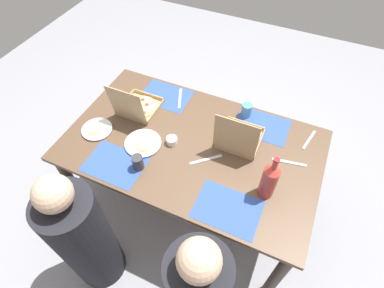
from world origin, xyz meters
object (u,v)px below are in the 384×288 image
Objects in this scene: cup_dark at (247,110)px; condiment_bowl at (172,141)px; pizza_box_edge_far at (239,138)px; pizza_box_center at (138,106)px; diner_right_seat at (85,238)px; plate_near_left at (143,144)px; cup_red at (138,162)px; soda_bottle at (269,180)px; plate_near_right at (97,130)px.

cup_dark reaches higher than condiment_bowl.
pizza_box_edge_far is 4.27× the size of condiment_bowl.
pizza_box_edge_far is 0.26m from cup_dark.
pizza_box_center is 0.92m from diner_right_seat.
diner_right_seat reaches higher than plate_near_left.
pizza_box_center is 2.98× the size of cup_red.
soda_bottle is at bearing 170.38° from condiment_bowl.
pizza_box_edge_far is 1.13m from diner_right_seat.
plate_near_right is 0.44m from cup_red.
condiment_bowl is (0.36, 0.44, -0.03)m from cup_dark.
soda_bottle is (-1.16, -0.00, 0.12)m from plate_near_right.
pizza_box_edge_far is at bearing -162.19° from plate_near_right.
diner_right_seat is (0.90, 0.60, -0.37)m from soda_bottle.
plate_near_right is (0.90, 0.29, -0.04)m from pizza_box_edge_far.
plate_near_left is at bearing -68.42° from cup_red.
pizza_box_center is at bearing -83.26° from diner_right_seat.
pizza_box_edge_far is 0.65m from cup_red.
cup_red is at bearing 41.43° from pizza_box_edge_far.
plate_near_right is 0.63× the size of soda_bottle.
pizza_box_center is 0.31m from plate_near_left.
pizza_box_edge_far is 0.94m from plate_near_right.
diner_right_seat reaches higher than cup_red.
pizza_box_center reaches higher than cup_dark.
diner_right_seat is at bearing 96.74° from pizza_box_center.
pizza_box_center is 0.76m from cup_dark.
plate_near_left is 0.18m from cup_red.
cup_red is 0.56m from diner_right_seat.
plate_near_left is 2.40× the size of cup_dark.
cup_red reaches higher than plate_near_left.
plate_near_left is at bearing -176.34° from plate_near_right.
pizza_box_center is 0.32m from plate_near_right.
condiment_bowl is at bearing -167.63° from plate_near_right.
cup_red is at bearing 120.90° from pizza_box_center.
plate_near_left is 3.30× the size of condiment_bowl.
cup_red is at bearing 10.88° from soda_bottle.
soda_bottle is 0.62m from cup_dark.
diner_right_seat is (0.15, 0.45, -0.29)m from cup_red.
soda_bottle is 0.28× the size of diner_right_seat.
plate_near_left is 0.73× the size of soda_bottle.
pizza_box_center is at bearing -15.27° from soda_bottle.
pizza_box_edge_far is 1.30× the size of plate_near_left.
plate_near_left is 0.19m from condiment_bowl.
cup_dark is 0.57m from condiment_bowl.
plate_near_right is at bearing 3.66° from plate_near_left.
cup_red reaches higher than condiment_bowl.
soda_bottle is (-1.00, 0.27, 0.09)m from pizza_box_center.
condiment_bowl is at bearing -109.14° from diner_right_seat.
plate_near_left is at bearing 126.18° from pizza_box_center.
soda_bottle is at bearing 178.53° from plate_near_left.
pizza_box_edge_far reaches higher than pizza_box_center.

